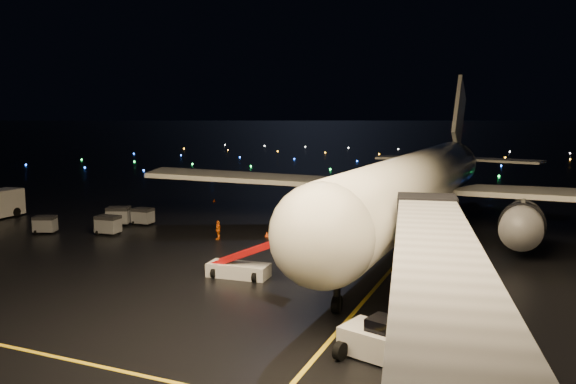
# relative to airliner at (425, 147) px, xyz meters

# --- Properties ---
(ground) EXTENTS (2000.00, 2000.00, 0.00)m
(ground) POSITION_rel_airliner_xyz_m (-11.77, 274.83, -8.02)
(ground) COLOR black
(ground) RESTS_ON ground
(lane_centre) EXTENTS (0.25, 80.00, 0.02)m
(lane_centre) POSITION_rel_airliner_xyz_m (0.23, -10.17, -8.01)
(lane_centre) COLOR yellow
(lane_centre) RESTS_ON ground
(airliner) EXTENTS (58.06, 55.32, 16.03)m
(airliner) POSITION_rel_airliner_xyz_m (0.00, 0.00, 0.00)
(airliner) COLOR white
(airliner) RESTS_ON ground
(pushback_tug) EXTENTS (4.41, 3.11, 1.90)m
(pushback_tug) POSITION_rel_airliner_xyz_m (3.21, -29.43, -7.07)
(pushback_tug) COLOR silver
(pushback_tug) RESTS_ON ground
(belt_loader) EXTENTS (6.33, 2.15, 3.02)m
(belt_loader) POSITION_rel_airliner_xyz_m (-9.08, -20.44, -6.51)
(belt_loader) COLOR silver
(belt_loader) RESTS_ON ground
(crew_c) EXTENTS (0.57, 1.05, 1.71)m
(crew_c) POSITION_rel_airliner_xyz_m (-16.20, -10.77, -7.16)
(crew_c) COLOR orange
(crew_c) RESTS_ON ground
(safety_cone_0) EXTENTS (0.62, 0.62, 0.53)m
(safety_cone_0) POSITION_rel_airliner_xyz_m (-9.16, -12.54, -7.75)
(safety_cone_0) COLOR #F2470F
(safety_cone_0) RESTS_ON ground
(safety_cone_1) EXTENTS (0.52, 0.52, 0.48)m
(safety_cone_1) POSITION_rel_airliner_xyz_m (-7.44, 0.60, -7.77)
(safety_cone_1) COLOR #F2470F
(safety_cone_1) RESTS_ON ground
(safety_cone_2) EXTENTS (0.49, 0.49, 0.48)m
(safety_cone_2) POSITION_rel_airliner_xyz_m (-12.64, -8.14, -7.78)
(safety_cone_2) COLOR #F2470F
(safety_cone_2) RESTS_ON ground
(safety_cone_3) EXTENTS (0.50, 0.50, 0.47)m
(safety_cone_3) POSITION_rel_airliner_xyz_m (-27.48, 7.90, -7.78)
(safety_cone_3) COLOR #F2470F
(safety_cone_3) RESTS_ON ground
(radio_mast) EXTENTS (1.80, 1.80, 64.00)m
(radio_mast) POSITION_rel_airliner_xyz_m (-71.77, 714.83, 23.98)
(radio_mast) COLOR black
(radio_mast) RESTS_ON ground
(taxiway_lights) EXTENTS (164.00, 92.00, 0.36)m
(taxiway_lights) POSITION_rel_airliner_xyz_m (-11.77, 80.83, -7.84)
(taxiway_lights) COLOR black
(taxiway_lights) RESTS_ON ground
(baggage_cart_0) EXTENTS (2.19, 1.63, 1.75)m
(baggage_cart_0) POSITION_rel_airliner_xyz_m (-26.72, -12.88, -7.14)
(baggage_cart_0) COLOR slate
(baggage_cart_0) RESTS_ON ground
(baggage_cart_1) EXTENTS (1.99, 1.41, 1.67)m
(baggage_cart_1) POSITION_rel_airliner_xyz_m (-26.64, -7.79, -7.18)
(baggage_cart_1) COLOR slate
(baggage_cart_1) RESTS_ON ground
(baggage_cart_2) EXTENTS (2.28, 1.98, 1.62)m
(baggage_cart_2) POSITION_rel_airliner_xyz_m (-32.53, -14.76, -7.20)
(baggage_cart_2) COLOR slate
(baggage_cart_2) RESTS_ON ground
(baggage_cart_3) EXTENTS (2.58, 2.22, 1.84)m
(baggage_cart_3) POSITION_rel_airliner_xyz_m (-28.75, -8.94, -7.09)
(baggage_cart_3) COLOR slate
(baggage_cart_3) RESTS_ON ground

